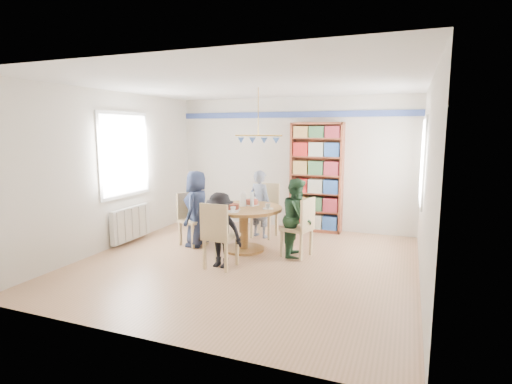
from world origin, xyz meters
The scene contains 14 objects.
ground centered at (0.00, 0.00, 0.00)m, with size 5.00×5.00×0.00m, color tan.
room_shell centered at (-0.26, 0.87, 1.65)m, with size 5.00×5.00×5.00m.
radiator centered at (-2.42, 0.30, 0.35)m, with size 0.12×1.00×0.60m.
dining_table centered at (-0.29, 0.58, 0.56)m, with size 1.30×1.30×0.75m.
chair_left centered at (-1.32, 0.57, 0.51)m, with size 0.53×0.53×0.94m.
chair_right centered at (0.71, 0.57, 0.54)m, with size 0.52×0.52×0.97m.
chair_far centered at (-0.26, 1.60, 0.56)m, with size 0.49×0.49×1.02m.
chair_near centered at (-0.28, -0.42, 0.55)m, with size 0.46×0.46×1.00m.
person_left centered at (-1.17, 0.54, 0.67)m, with size 0.65×0.43×1.34m, color #1A2139.
person_right centered at (0.63, 0.62, 0.64)m, with size 0.62×0.48×1.27m, color #1A351F.
person_far centered at (-0.34, 1.49, 0.64)m, with size 0.47×0.31×1.29m, color gray.
person_near centered at (-0.29, -0.33, 0.56)m, with size 0.73×0.42×1.13m, color black.
bookshelf centered at (0.55, 2.34, 1.08)m, with size 1.04×0.31×2.19m.
tableware centered at (-0.31, 0.60, 0.81)m, with size 1.05×1.05×0.28m.
Camera 1 is at (2.28, -5.52, 2.03)m, focal length 28.00 mm.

